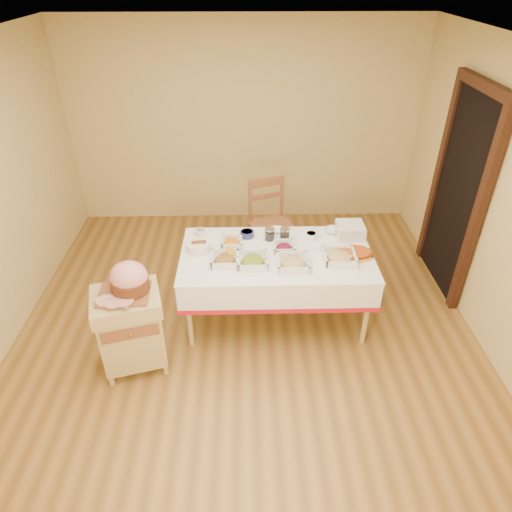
# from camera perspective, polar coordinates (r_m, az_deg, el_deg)

# --- Properties ---
(room_shell) EXTENTS (5.00, 5.00, 5.00)m
(room_shell) POSITION_cam_1_polar(r_m,az_deg,el_deg) (3.79, -1.49, 4.65)
(room_shell) COLOR olive
(room_shell) RESTS_ON ground
(doorway) EXTENTS (0.09, 1.10, 2.20)m
(doorway) POSITION_cam_1_polar(r_m,az_deg,el_deg) (5.16, 24.03, 7.49)
(doorway) COLOR black
(doorway) RESTS_ON ground
(dining_table) EXTENTS (1.82, 1.02, 0.76)m
(dining_table) POSITION_cam_1_polar(r_m,az_deg,el_deg) (4.42, 2.52, -1.44)
(dining_table) COLOR tan
(dining_table) RESTS_ON ground
(butcher_cart) EXTENTS (0.66, 0.59, 0.79)m
(butcher_cart) POSITION_cam_1_polar(r_m,az_deg,el_deg) (4.12, -15.40, -8.50)
(butcher_cart) COLOR tan
(butcher_cart) RESTS_ON ground
(dining_chair) EXTENTS (0.59, 0.58, 1.04)m
(dining_chair) POSITION_cam_1_polar(r_m,az_deg,el_deg) (5.29, 1.86, 4.09)
(dining_chair) COLOR brown
(dining_chair) RESTS_ON ground
(ham_on_board) EXTENTS (0.44, 0.42, 0.29)m
(ham_on_board) POSITION_cam_1_polar(r_m,az_deg,el_deg) (3.85, -15.66, -2.99)
(ham_on_board) COLOR brown
(ham_on_board) RESTS_ON butcher_cart
(serving_dish_a) EXTENTS (0.26, 0.25, 0.11)m
(serving_dish_a) POSITION_cam_1_polar(r_m,az_deg,el_deg) (4.18, -3.91, -0.48)
(serving_dish_a) COLOR silver
(serving_dish_a) RESTS_ON dining_table
(serving_dish_b) EXTENTS (0.28, 0.28, 0.11)m
(serving_dish_b) POSITION_cam_1_polar(r_m,az_deg,el_deg) (4.16, -0.40, -0.62)
(serving_dish_b) COLOR silver
(serving_dish_b) RESTS_ON dining_table
(serving_dish_c) EXTENTS (0.29, 0.29, 0.12)m
(serving_dish_c) POSITION_cam_1_polar(r_m,az_deg,el_deg) (4.14, 4.65, -0.87)
(serving_dish_c) COLOR silver
(serving_dish_c) RESTS_ON dining_table
(serving_dish_d) EXTENTS (0.30, 0.30, 0.11)m
(serving_dish_d) POSITION_cam_1_polar(r_m,az_deg,el_deg) (4.28, 10.39, -0.12)
(serving_dish_d) COLOR silver
(serving_dish_d) RESTS_ON dining_table
(serving_dish_e) EXTENTS (0.21, 0.20, 0.10)m
(serving_dish_e) POSITION_cam_1_polar(r_m,az_deg,el_deg) (4.45, -3.03, 1.71)
(serving_dish_e) COLOR silver
(serving_dish_e) RESTS_ON dining_table
(serving_dish_f) EXTENTS (0.21, 0.20, 0.10)m
(serving_dish_f) POSITION_cam_1_polar(r_m,az_deg,el_deg) (4.37, 3.53, 1.11)
(serving_dish_f) COLOR silver
(serving_dish_f) RESTS_ON dining_table
(small_bowl_left) EXTENTS (0.11, 0.11, 0.05)m
(small_bowl_left) POSITION_cam_1_polar(r_m,az_deg,el_deg) (4.66, -7.01, 3.04)
(small_bowl_left) COLOR silver
(small_bowl_left) RESTS_ON dining_table
(small_bowl_mid) EXTENTS (0.14, 0.14, 0.06)m
(small_bowl_mid) POSITION_cam_1_polar(r_m,az_deg,el_deg) (4.58, -1.12, 2.82)
(small_bowl_mid) COLOR navy
(small_bowl_mid) RESTS_ON dining_table
(small_bowl_right) EXTENTS (0.12, 0.12, 0.06)m
(small_bowl_right) POSITION_cam_1_polar(r_m,az_deg,el_deg) (4.59, 6.91, 2.60)
(small_bowl_right) COLOR silver
(small_bowl_right) RESTS_ON dining_table
(bowl_white_imported) EXTENTS (0.14, 0.14, 0.03)m
(bowl_white_imported) POSITION_cam_1_polar(r_m,az_deg,el_deg) (4.67, 2.54, 3.24)
(bowl_white_imported) COLOR silver
(bowl_white_imported) RESTS_ON dining_table
(bowl_small_imported) EXTENTS (0.17, 0.17, 0.05)m
(bowl_small_imported) POSITION_cam_1_polar(r_m,az_deg,el_deg) (4.72, 9.51, 3.17)
(bowl_small_imported) COLOR silver
(bowl_small_imported) RESTS_ON dining_table
(preserve_jar_left) EXTENTS (0.10, 0.10, 0.13)m
(preserve_jar_left) POSITION_cam_1_polar(r_m,az_deg,el_deg) (4.52, 1.71, 2.68)
(preserve_jar_left) COLOR silver
(preserve_jar_left) RESTS_ON dining_table
(preserve_jar_right) EXTENTS (0.10, 0.10, 0.12)m
(preserve_jar_right) POSITION_cam_1_polar(r_m,az_deg,el_deg) (4.52, 3.62, 2.64)
(preserve_jar_right) COLOR silver
(preserve_jar_right) RESTS_ON dining_table
(mustard_bottle) EXTENTS (0.06, 0.06, 0.18)m
(mustard_bottle) POSITION_cam_1_polar(r_m,az_deg,el_deg) (4.22, -3.26, 0.61)
(mustard_bottle) COLOR yellow
(mustard_bottle) RESTS_ON dining_table
(bread_basket) EXTENTS (0.23, 0.23, 0.10)m
(bread_basket) POSITION_cam_1_polar(r_m,az_deg,el_deg) (4.38, -7.15, 1.15)
(bread_basket) COLOR white
(bread_basket) RESTS_ON dining_table
(plate_stack) EXTENTS (0.27, 0.27, 0.13)m
(plate_stack) POSITION_cam_1_polar(r_m,az_deg,el_deg) (4.67, 11.69, 3.20)
(plate_stack) COLOR silver
(plate_stack) RESTS_ON dining_table
(brass_platter) EXTENTS (0.38, 0.27, 0.05)m
(brass_platter) POSITION_cam_1_polar(r_m,az_deg,el_deg) (4.39, 12.13, 0.34)
(brass_platter) COLOR gold
(brass_platter) RESTS_ON dining_table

